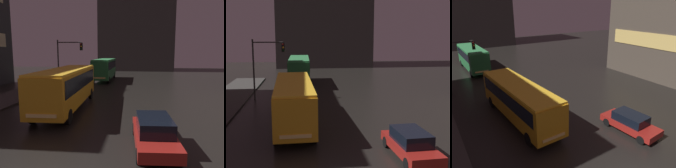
# 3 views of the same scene
# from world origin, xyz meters

# --- Properties ---
(building_far_backdrop) EXTENTS (18.07, 12.00, 21.60)m
(building_far_backdrop) POSITION_xyz_m (2.47, 52.21, 10.80)
(building_far_backdrop) COLOR #383333
(building_far_backdrop) RESTS_ON ground
(bus_near) EXTENTS (3.01, 10.66, 3.21)m
(bus_near) POSITION_xyz_m (-2.17, 10.72, 1.98)
(bus_near) COLOR orange
(bus_near) RESTS_ON ground
(bus_far) EXTENTS (2.57, 9.83, 3.42)m
(bus_far) POSITION_xyz_m (-2.05, 28.80, 2.10)
(bus_far) COLOR #236B38
(bus_far) RESTS_ON ground
(car_taxi) EXTENTS (2.13, 4.67, 1.47)m
(car_taxi) POSITION_xyz_m (4.20, 4.26, 0.75)
(car_taxi) COLOR maroon
(car_taxi) RESTS_ON ground
(traffic_light_main) EXTENTS (3.14, 0.35, 5.96)m
(traffic_light_main) POSITION_xyz_m (-5.25, 19.84, 4.03)
(traffic_light_main) COLOR #2D2D2D
(traffic_light_main) RESTS_ON ground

